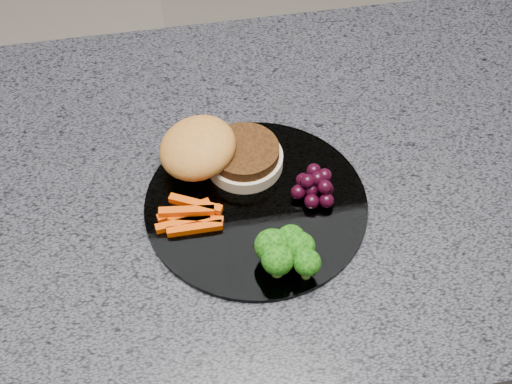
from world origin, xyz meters
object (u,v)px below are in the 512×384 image
(island_cabinet, at_px, (218,356))
(plate, at_px, (256,204))
(burger, at_px, (214,153))
(grape_bunch, at_px, (315,186))

(island_cabinet, bearing_deg, plate, -37.29)
(island_cabinet, height_order, burger, burger)
(grape_bunch, bearing_deg, plate, -178.22)
(island_cabinet, xyz_separation_m, grape_bunch, (0.13, -0.04, 0.49))
(plate, relative_size, burger, 1.75)
(plate, bearing_deg, island_cabinet, 142.71)
(island_cabinet, relative_size, grape_bunch, 22.40)
(plate, distance_m, grape_bunch, 0.07)
(plate, relative_size, grape_bunch, 4.85)
(burger, height_order, grape_bunch, burger)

